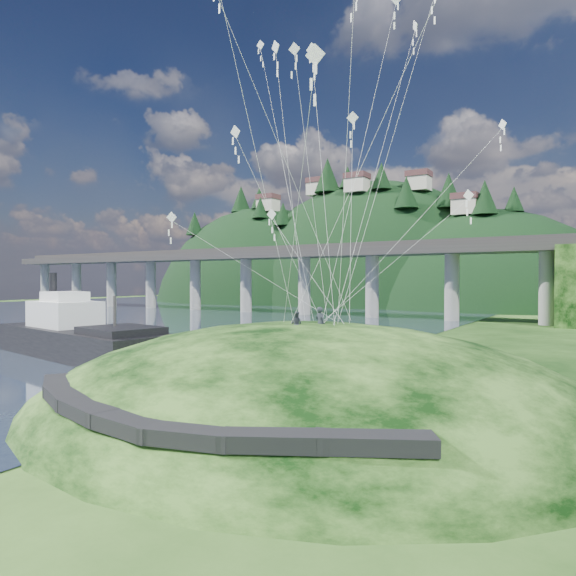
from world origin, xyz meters
The scene contains 10 objects.
ground centered at (0.00, 0.00, 0.00)m, with size 320.00×320.00×0.00m, color black.
water centered at (-72.00, 30.00, 0.01)m, with size 240.00×240.00×0.00m, color #2D3A52.
grass_hill centered at (8.00, 2.00, -1.50)m, with size 36.00×32.00×13.00m.
footpath centered at (7.46, -9.74, 2.08)m, with size 22.29×5.84×0.83m.
bridge centered at (-26.46, 70.07, 9.70)m, with size 160.00×11.00×15.00m.
far_ridge centered at (-43.58, 122.17, -7.44)m, with size 153.00×70.00×94.50m.
work_barge centered at (-20.90, 6.99, 2.08)m, with size 24.44×10.32×8.29m.
wooden_dock centered at (-2.18, 3.84, 0.46)m, with size 14.64×5.92×1.04m.
kite_flyers centered at (8.14, 1.75, 5.86)m, with size 1.81×1.68×1.98m.
kite_swarm centered at (9.11, 3.22, 20.70)m, with size 17.64×17.43×17.10m.
Camera 1 is at (23.15, -24.55, 7.63)m, focal length 32.00 mm.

